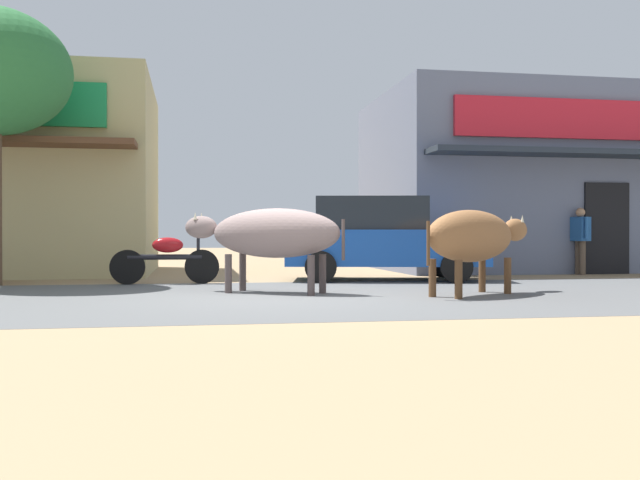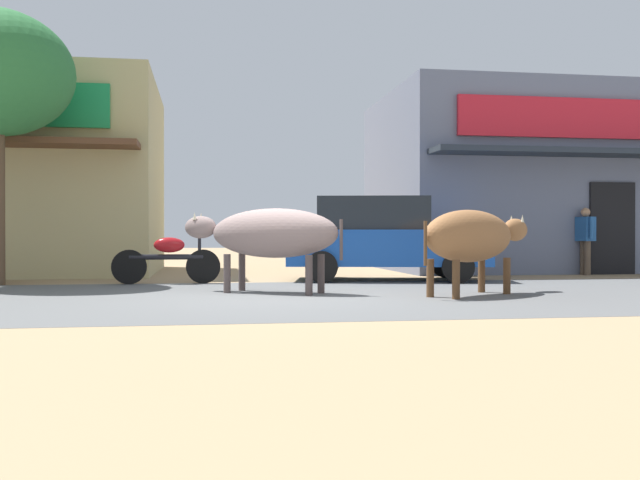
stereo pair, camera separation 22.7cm
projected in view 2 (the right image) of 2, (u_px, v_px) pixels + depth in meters
The scene contains 8 objects.
ground at pixel (279, 297), 10.43m from camera, with size 80.00×80.00×0.00m, color #A0835F.
asphalt_road at pixel (279, 297), 10.43m from camera, with size 72.00×6.26×0.00m, color #58595A.
storefront_right_club at pixel (542, 183), 19.05m from camera, with size 8.40×6.47×4.53m.
parked_hatchback_car at pixel (383, 238), 14.28m from camera, with size 4.18×2.58×1.64m.
parked_motorcycle at pixel (168, 258), 13.15m from camera, with size 1.96×0.24×1.07m.
cow_near_brown at pixel (270, 234), 11.09m from camera, with size 2.52×1.77×1.31m.
cow_far_dark at pixel (472, 237), 10.65m from camera, with size 2.33×1.78×1.27m.
pedestrian_by_shop at pixel (585, 236), 16.08m from camera, with size 0.32×0.61×1.51m.
Camera 2 is at (-1.05, -10.39, 0.90)m, focal length 40.30 mm.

